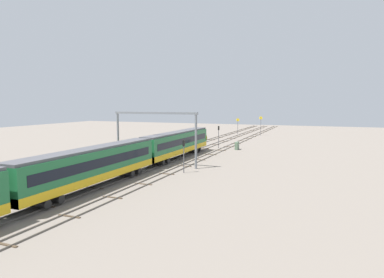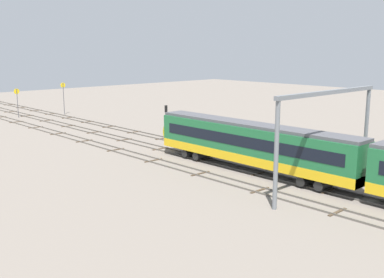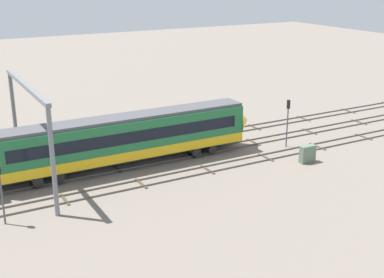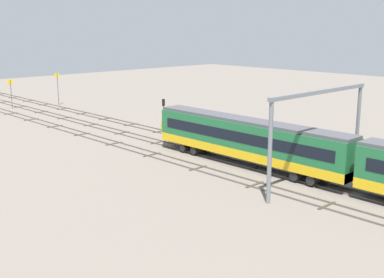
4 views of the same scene
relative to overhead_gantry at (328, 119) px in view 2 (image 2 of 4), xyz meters
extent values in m
plane|color=slate|center=(11.28, -0.22, -6.35)|extent=(203.56, 203.56, 0.00)
cube|color=#59544C|center=(11.28, -5.38, -6.27)|extent=(187.56, 0.07, 0.16)
cube|color=#59544C|center=(11.28, -3.94, -6.27)|extent=(187.56, 0.07, 0.16)
cube|color=#473828|center=(1.23, -4.66, -6.31)|extent=(0.24, 2.40, 0.08)
cube|color=#473828|center=(7.93, -4.66, -6.31)|extent=(0.24, 2.40, 0.08)
cube|color=#473828|center=(14.63, -4.66, -6.31)|extent=(0.24, 2.40, 0.08)
cube|color=#473828|center=(21.33, -4.66, -6.31)|extent=(0.24, 2.40, 0.08)
cube|color=#473828|center=(28.02, -4.66, -6.31)|extent=(0.24, 2.40, 0.08)
cube|color=#473828|center=(34.72, -4.66, -6.31)|extent=(0.24, 2.40, 0.08)
cube|color=#473828|center=(41.42, -4.66, -6.31)|extent=(0.24, 2.40, 0.08)
cube|color=#473828|center=(48.12, -4.66, -6.31)|extent=(0.24, 2.40, 0.08)
cube|color=#473828|center=(54.82, -4.66, -6.31)|extent=(0.24, 2.40, 0.08)
cube|color=#473828|center=(61.52, -4.66, -6.31)|extent=(0.24, 2.40, 0.08)
cube|color=#473828|center=(68.22, -4.66, -6.31)|extent=(0.24, 2.40, 0.08)
cube|color=#473828|center=(74.91, -4.66, -6.31)|extent=(0.24, 2.40, 0.08)
cube|color=#473828|center=(81.61, -4.66, -6.31)|extent=(0.24, 2.40, 0.08)
cube|color=#59544C|center=(11.28, -0.94, -6.27)|extent=(187.56, 0.07, 0.16)
cube|color=#59544C|center=(11.28, 0.49, -6.27)|extent=(187.56, 0.07, 0.16)
cube|color=#473828|center=(-0.44, -0.22, -6.31)|extent=(0.24, 2.40, 0.08)
cube|color=#473828|center=(7.37, -0.22, -6.31)|extent=(0.24, 2.40, 0.08)
cube|color=#473828|center=(15.19, -0.22, -6.31)|extent=(0.24, 2.40, 0.08)
cube|color=#473828|center=(23.00, -0.22, -6.31)|extent=(0.24, 2.40, 0.08)
cube|color=#473828|center=(30.82, -0.22, -6.31)|extent=(0.24, 2.40, 0.08)
cube|color=#473828|center=(38.63, -0.22, -6.31)|extent=(0.24, 2.40, 0.08)
cube|color=#473828|center=(46.45, -0.22, -6.31)|extent=(0.24, 2.40, 0.08)
cube|color=#473828|center=(54.26, -0.22, -6.31)|extent=(0.24, 2.40, 0.08)
cube|color=#473828|center=(62.08, -0.22, -6.31)|extent=(0.24, 2.40, 0.08)
cube|color=#473828|center=(69.89, -0.22, -6.31)|extent=(0.24, 2.40, 0.08)
cube|color=#59544C|center=(11.28, 3.49, -6.27)|extent=(187.56, 0.07, 0.16)
cube|color=#59544C|center=(11.28, 4.93, -6.27)|extent=(187.56, 0.07, 0.16)
cube|color=#473828|center=(-3.73, 4.21, -6.31)|extent=(0.24, 2.40, 0.08)
cube|color=#473828|center=(3.78, 4.21, -6.31)|extent=(0.24, 2.40, 0.08)
cube|color=#473828|center=(11.28, 4.21, -6.31)|extent=(0.24, 2.40, 0.08)
cube|color=#473828|center=(18.78, 4.21, -6.31)|extent=(0.24, 2.40, 0.08)
cube|color=#473828|center=(26.28, 4.21, -6.31)|extent=(0.24, 2.40, 0.08)
cube|color=#473828|center=(33.79, 4.21, -6.31)|extent=(0.24, 2.40, 0.08)
cube|color=#473828|center=(41.29, 4.21, -6.31)|extent=(0.24, 2.40, 0.08)
cube|color=#473828|center=(48.79, 4.21, -6.31)|extent=(0.24, 2.40, 0.08)
cube|color=#473828|center=(56.29, 4.21, -6.31)|extent=(0.24, 2.40, 0.08)
cube|color=#473828|center=(63.79, 4.21, -6.31)|extent=(0.24, 2.40, 0.08)
cube|color=#1E6638|center=(8.50, -0.22, -3.49)|extent=(24.00, 2.90, 3.60)
cube|color=gold|center=(8.50, -0.22, -4.84)|extent=(24.00, 2.94, 0.90)
cube|color=#4C4C51|center=(8.50, -0.22, -1.54)|extent=(24.00, 2.50, 0.30)
cube|color=black|center=(8.50, -1.68, -3.06)|extent=(22.00, 0.04, 1.10)
cube|color=black|center=(8.50, 1.24, -3.06)|extent=(22.00, 0.04, 1.10)
cylinder|color=black|center=(-0.08, -0.22, -5.74)|extent=(0.90, 2.70, 0.90)
cylinder|color=black|center=(1.72, -0.22, -5.74)|extent=(0.90, 2.70, 0.90)
cylinder|color=black|center=(15.28, -0.22, -5.74)|extent=(0.90, 2.70, 0.90)
cylinder|color=black|center=(17.08, -0.22, -5.74)|extent=(0.90, 2.70, 0.90)
cone|color=gold|center=(21.30, -0.22, -3.67)|extent=(1.60, 3.24, 3.24)
cylinder|color=slate|center=(0.00, -7.10, -2.14)|extent=(0.36, 0.36, 8.43)
cylinder|color=slate|center=(0.00, 7.10, -2.14)|extent=(0.36, 0.36, 8.43)
cube|color=slate|center=(0.00, 0.00, 2.25)|extent=(0.40, 14.80, 0.35)
cylinder|color=#4C4C51|center=(59.33, -6.30, -3.37)|extent=(0.12, 0.12, 5.97)
cylinder|color=yellow|center=(59.37, -6.30, -0.81)|extent=(0.05, 0.95, 0.95)
cube|color=black|center=(59.40, -6.30, -0.81)|extent=(0.02, 0.43, 0.12)
cylinder|color=#4C4C51|center=(61.49, 1.67, -3.77)|extent=(0.12, 0.12, 5.16)
cylinder|color=yellow|center=(61.53, 1.67, -1.64)|extent=(0.05, 0.99, 0.99)
cube|color=black|center=(61.56, 1.67, -1.64)|extent=(0.02, 0.45, 0.12)
cylinder|color=#4C4C51|center=(25.18, -2.99, -4.29)|extent=(0.14, 0.14, 4.13)
cube|color=black|center=(25.18, -2.99, -1.77)|extent=(0.20, 0.32, 0.90)
sphere|color=red|center=(25.29, -2.99, -1.58)|extent=(0.20, 0.20, 0.20)
sphere|color=#262626|center=(25.29, -2.99, -1.97)|extent=(0.20, 0.20, 0.20)
cube|color=#597259|center=(24.04, -7.57, -5.51)|extent=(1.59, 0.63, 1.68)
cube|color=#333333|center=(24.85, -7.57, -5.26)|extent=(0.02, 0.44, 0.24)
camera|label=1|loc=(-49.50, -26.05, 3.84)|focal=32.22mm
camera|label=2|loc=(-20.48, 34.86, 5.84)|focal=43.04mm
camera|label=3|loc=(-8.18, -42.80, 11.39)|focal=48.25mm
camera|label=4|loc=(-23.50, 38.07, 7.82)|focal=45.98mm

